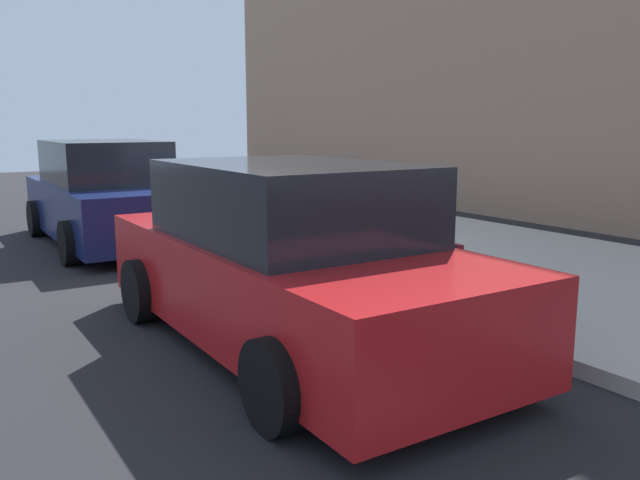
# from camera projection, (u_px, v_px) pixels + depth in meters

# --- Properties ---
(ground_plane) EXTENTS (40.00, 40.00, 0.00)m
(ground_plane) POSITION_uv_depth(u_px,v_px,m) (236.00, 251.00, 10.17)
(ground_plane) COLOR black
(sidewalk_curb) EXTENTS (18.00, 5.00, 0.14)m
(sidewalk_curb) POSITION_uv_depth(u_px,v_px,m) (363.00, 232.00, 11.50)
(sidewalk_curb) COLOR #ADA89E
(sidewalk_curb) RESTS_ON ground_plane
(suitcase_maroon_0) EXTENTS (0.47, 0.27, 0.85)m
(suitcase_maroon_0) POSITION_uv_depth(u_px,v_px,m) (441.00, 268.00, 7.03)
(suitcase_maroon_0) COLOR maroon
(suitcase_maroon_0) RESTS_ON sidewalk_curb
(suitcase_teal_1) EXTENTS (0.48, 0.22, 0.88)m
(suitcase_teal_1) POSITION_uv_depth(u_px,v_px,m) (404.00, 258.00, 7.41)
(suitcase_teal_1) COLOR #0F606B
(suitcase_teal_1) RESTS_ON sidewalk_curb
(suitcase_navy_2) EXTENTS (0.41, 0.20, 0.83)m
(suitcase_navy_2) POSITION_uv_depth(u_px,v_px,m) (376.00, 246.00, 7.80)
(suitcase_navy_2) COLOR navy
(suitcase_navy_2) RESTS_ON sidewalk_curb
(suitcase_red_3) EXTENTS (0.45, 0.24, 0.83)m
(suitcase_red_3) POSITION_uv_depth(u_px,v_px,m) (352.00, 247.00, 8.21)
(suitcase_red_3) COLOR red
(suitcase_red_3) RESTS_ON sidewalk_curb
(suitcase_silver_4) EXTENTS (0.41, 0.29, 0.90)m
(suitcase_silver_4) POSITION_uv_depth(u_px,v_px,m) (338.00, 240.00, 8.66)
(suitcase_silver_4) COLOR #9EA0A8
(suitcase_silver_4) RESTS_ON sidewalk_curb
(suitcase_black_5) EXTENTS (0.43, 0.22, 0.62)m
(suitcase_black_5) POSITION_uv_depth(u_px,v_px,m) (317.00, 237.00, 9.02)
(suitcase_black_5) COLOR black
(suitcase_black_5) RESTS_ON sidewalk_curb
(suitcase_olive_6) EXTENTS (0.43, 0.21, 0.66)m
(suitcase_olive_6) POSITION_uv_depth(u_px,v_px,m) (297.00, 231.00, 9.40)
(suitcase_olive_6) COLOR #59601E
(suitcase_olive_6) RESTS_ON sidewalk_curb
(fire_hydrant) EXTENTS (0.39, 0.21, 0.73)m
(fire_hydrant) POSITION_uv_depth(u_px,v_px,m) (276.00, 220.00, 9.94)
(fire_hydrant) COLOR red
(fire_hydrant) RESTS_ON sidewalk_curb
(bollard_post) EXTENTS (0.13, 0.13, 0.81)m
(bollard_post) POSITION_uv_depth(u_px,v_px,m) (246.00, 213.00, 10.46)
(bollard_post) COLOR #333338
(bollard_post) RESTS_ON sidewalk_curb
(parked_car_red_0) EXTENTS (4.60, 2.12, 1.65)m
(parked_car_red_0) POSITION_uv_depth(u_px,v_px,m) (289.00, 262.00, 5.76)
(parked_car_red_0) COLOR #AD1619
(parked_car_red_0) RESTS_ON ground_plane
(parked_car_navy_1) EXTENTS (4.56, 2.04, 1.70)m
(parked_car_navy_1) POSITION_uv_depth(u_px,v_px,m) (106.00, 196.00, 10.68)
(parked_car_navy_1) COLOR #141E4C
(parked_car_navy_1) RESTS_ON ground_plane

